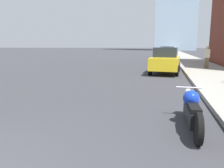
{
  "coord_description": "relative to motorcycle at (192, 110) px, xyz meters",
  "views": [
    {
      "loc": [
        2.86,
        -1.58,
        1.83
      ],
      "look_at": [
        1.3,
        5.01,
        0.64
      ],
      "focal_mm": 35.0,
      "sensor_mm": 36.0,
      "label": 1
    }
  ],
  "objects": [
    {
      "name": "sidewalk",
      "position": [
        2.42,
        36.56,
        -0.33
      ],
      "size": [
        3.42,
        240.0,
        0.15
      ],
      "color": "gray",
      "rests_on": "ground_plane"
    },
    {
      "name": "motorcycle",
      "position": [
        0.0,
        0.0,
        0.0
      ],
      "size": [
        0.62,
        2.32,
        0.82
      ],
      "rotation": [
        0.0,
        0.0,
        0.02
      ],
      "color": "black",
      "rests_on": "ground_plane"
    },
    {
      "name": "parked_car_yellow",
      "position": [
        -0.55,
        10.1,
        0.46
      ],
      "size": [
        2.11,
        4.33,
        1.72
      ],
      "rotation": [
        0.0,
        0.0,
        -0.09
      ],
      "color": "gold",
      "rests_on": "ground_plane"
    },
    {
      "name": "parked_car_blue",
      "position": [
        -0.38,
        22.28,
        0.46
      ],
      "size": [
        2.0,
        4.3,
        1.74
      ],
      "rotation": [
        0.0,
        0.0,
        0.03
      ],
      "color": "#1E3899",
      "rests_on": "ground_plane"
    },
    {
      "name": "parked_car_black",
      "position": [
        -0.36,
        33.23,
        0.41
      ],
      "size": [
        2.25,
        4.33,
        1.67
      ],
      "rotation": [
        0.0,
        0.0,
        0.08
      ],
      "color": "black",
      "rests_on": "ground_plane"
    },
    {
      "name": "parked_car_white",
      "position": [
        -0.35,
        43.95,
        0.45
      ],
      "size": [
        2.17,
        4.61,
        1.72
      ],
      "rotation": [
        0.0,
        0.0,
        0.06
      ],
      "color": "silver",
      "rests_on": "ground_plane"
    },
    {
      "name": "pedestrian",
      "position": [
        2.5,
        12.79,
        0.6
      ],
      "size": [
        0.36,
        0.23,
        1.67
      ],
      "color": "brown",
      "rests_on": "sidewalk"
    }
  ]
}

